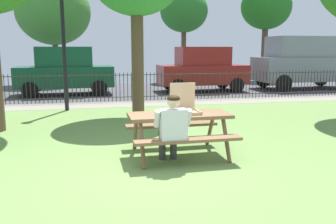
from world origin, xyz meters
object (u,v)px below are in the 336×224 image
at_px(picnic_table_foreground, 179,123).
at_px(far_tree_midleft, 53,12).
at_px(adult_at_table, 172,126).
at_px(far_tree_midright, 266,7).
at_px(far_tree_center, 184,11).
at_px(parked_car_right, 305,61).
at_px(parked_car_left, 65,70).
at_px(lamp_post_walkway, 63,26).
at_px(parked_car_center, 202,69).
at_px(pizza_box_open, 185,107).

relative_size(picnic_table_foreground, far_tree_midleft, 0.33).
height_order(adult_at_table, far_tree_midright, far_tree_midright).
xyz_separation_m(adult_at_table, far_tree_center, (3.89, 14.91, 3.35)).
bearing_deg(parked_car_right, parked_car_left, 180.00).
relative_size(lamp_post_walkway, parked_car_left, 1.06).
bearing_deg(parked_car_center, far_tree_midleft, 143.33).
distance_m(pizza_box_open, lamp_post_walkway, 6.06).
height_order(lamp_post_walkway, parked_car_right, lamp_post_walkway).
relative_size(lamp_post_walkway, parked_car_right, 0.90).
bearing_deg(pizza_box_open, picnic_table_foreground, -150.60).
bearing_deg(parked_car_center, far_tree_center, 85.65).
xyz_separation_m(picnic_table_foreground, far_tree_midright, (8.72, 14.41, 3.73)).
xyz_separation_m(parked_car_left, far_tree_midright, (11.39, 5.06, 3.31)).
bearing_deg(picnic_table_foreground, parked_car_left, 105.98).
height_order(adult_at_table, parked_car_right, parked_car_right).
height_order(picnic_table_foreground, pizza_box_open, pizza_box_open).
relative_size(parked_car_right, far_tree_center, 0.89).
xyz_separation_m(picnic_table_foreground, lamp_post_walkway, (-2.35, 5.33, 1.97)).
distance_m(far_tree_center, far_tree_midright, 5.08).
distance_m(adult_at_table, lamp_post_walkway, 6.49).
xyz_separation_m(pizza_box_open, far_tree_midleft, (-3.64, 14.34, 2.97)).
xyz_separation_m(lamp_post_walkway, far_tree_midleft, (-1.18, 9.08, 1.28)).
distance_m(picnic_table_foreground, parked_car_center, 9.91).
relative_size(adult_at_table, parked_car_right, 0.25).
height_order(adult_at_table, lamp_post_walkway, lamp_post_walkway).
bearing_deg(adult_at_table, far_tree_midright, 59.02).
bearing_deg(pizza_box_open, lamp_post_walkway, 115.09).
height_order(picnic_table_foreground, far_tree_center, far_tree_center).
relative_size(picnic_table_foreground, far_tree_midright, 0.32).
xyz_separation_m(lamp_post_walkway, far_tree_center, (6.00, 9.08, 1.44)).
xyz_separation_m(parked_car_center, far_tree_midright, (5.45, 5.06, 3.31)).
bearing_deg(adult_at_table, parked_car_left, 103.90).
bearing_deg(parked_car_left, far_tree_midleft, 99.53).
bearing_deg(far_tree_midright, pizza_box_open, -120.95).
xyz_separation_m(adult_at_table, parked_car_center, (3.50, 9.86, 0.35)).
bearing_deg(picnic_table_foreground, parked_car_center, 70.76).
relative_size(pizza_box_open, far_tree_midleft, 0.09).
xyz_separation_m(parked_car_right, far_tree_midright, (0.38, 5.06, 3.02)).
xyz_separation_m(picnic_table_foreground, far_tree_center, (3.65, 14.41, 3.41)).
distance_m(far_tree_midleft, far_tree_center, 7.18).
relative_size(adult_at_table, far_tree_midright, 0.21).
height_order(parked_car_center, far_tree_midleft, far_tree_midleft).
xyz_separation_m(lamp_post_walkway, parked_car_left, (-0.33, 4.02, -1.56)).
bearing_deg(far_tree_center, far_tree_midleft, 180.00).
relative_size(parked_car_left, far_tree_midright, 0.70).
distance_m(picnic_table_foreground, lamp_post_walkway, 6.15).
xyz_separation_m(pizza_box_open, adult_at_table, (-0.35, -0.57, -0.21)).
distance_m(parked_car_left, far_tree_midright, 12.90).
bearing_deg(lamp_post_walkway, parked_car_center, 35.62).
height_order(picnic_table_foreground, lamp_post_walkway, lamp_post_walkway).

